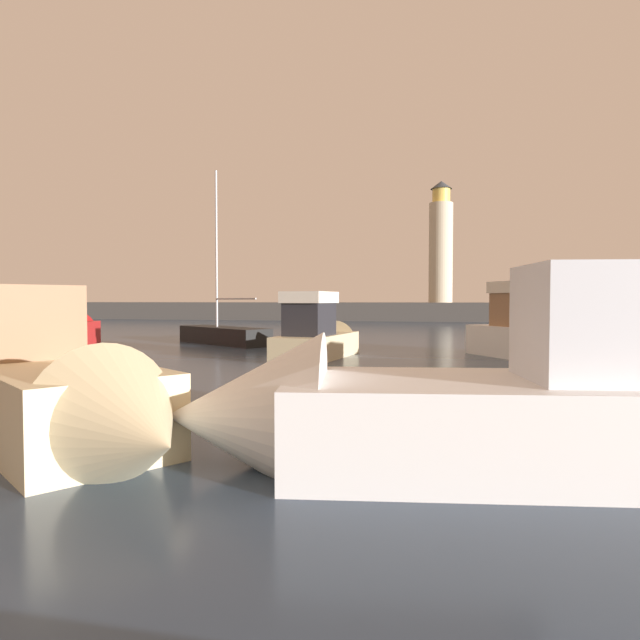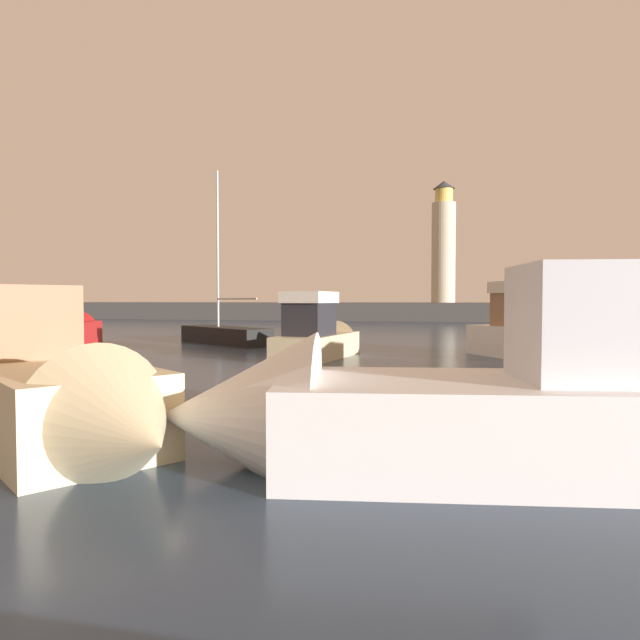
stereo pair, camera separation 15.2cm
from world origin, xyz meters
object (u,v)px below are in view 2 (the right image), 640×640
(motorboat_1, at_px, (63,329))
(lighthouse, at_px, (444,245))
(motorboat_2, at_px, (55,392))
(sailboat_moored, at_px, (225,334))
(motorboat_6, at_px, (445,410))
(motorboat_4, at_px, (323,336))
(motorboat_0, at_px, (549,336))

(motorboat_1, bearing_deg, lighthouse, 65.90)
(motorboat_2, bearing_deg, lighthouse, 83.85)
(motorboat_1, bearing_deg, sailboat_moored, 34.12)
(motorboat_1, xyz_separation_m, sailboat_moored, (6.82, 4.62, -0.44))
(motorboat_2, bearing_deg, motorboat_6, -0.41)
(lighthouse, relative_size, motorboat_1, 1.64)
(motorboat_1, bearing_deg, motorboat_6, -40.03)
(motorboat_4, xyz_separation_m, sailboat_moored, (-6.91, 5.50, -0.36))
(lighthouse, xyz_separation_m, sailboat_moored, (-11.76, -36.92, -8.35))
(motorboat_0, height_order, motorboat_2, motorboat_0)
(motorboat_4, bearing_deg, motorboat_6, -70.91)
(motorboat_4, bearing_deg, motorboat_0, 1.09)
(motorboat_1, bearing_deg, motorboat_0, -1.76)
(motorboat_6, xyz_separation_m, sailboat_moored, (-12.11, 20.52, -0.35))
(lighthouse, bearing_deg, motorboat_2, -96.15)
(motorboat_0, height_order, motorboat_4, motorboat_0)
(lighthouse, bearing_deg, motorboat_6, -89.65)
(motorboat_6, bearing_deg, motorboat_2, 179.59)
(lighthouse, height_order, motorboat_4, lighthouse)
(lighthouse, distance_m, motorboat_1, 46.19)
(motorboat_1, height_order, sailboat_moored, sailboat_moored)
(motorboat_6, bearing_deg, motorboat_1, 139.97)
(motorboat_2, xyz_separation_m, motorboat_4, (1.34, 14.97, 0.03))
(motorboat_0, distance_m, motorboat_6, 15.72)
(lighthouse, height_order, motorboat_6, lighthouse)
(sailboat_moored, bearing_deg, motorboat_2, -74.78)
(sailboat_moored, bearing_deg, motorboat_0, -18.28)
(motorboat_6, height_order, sailboat_moored, sailboat_moored)
(motorboat_0, xyz_separation_m, motorboat_4, (-9.22, -0.18, -0.12))
(motorboat_1, height_order, motorboat_4, motorboat_1)
(motorboat_6, relative_size, sailboat_moored, 0.97)
(motorboat_0, bearing_deg, motorboat_1, 178.24)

